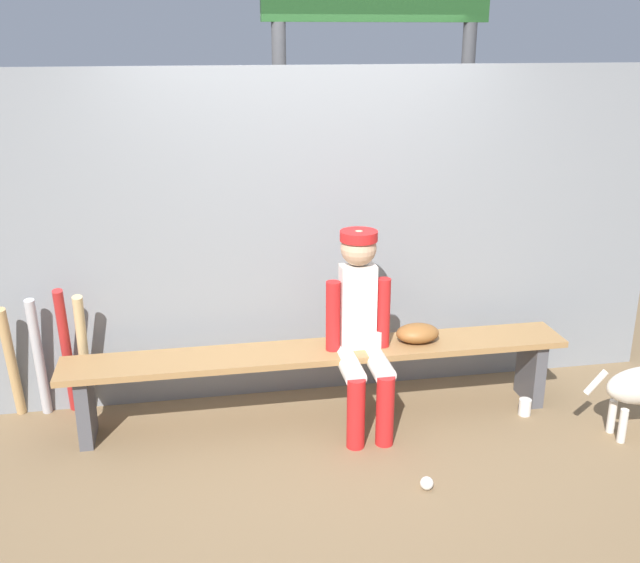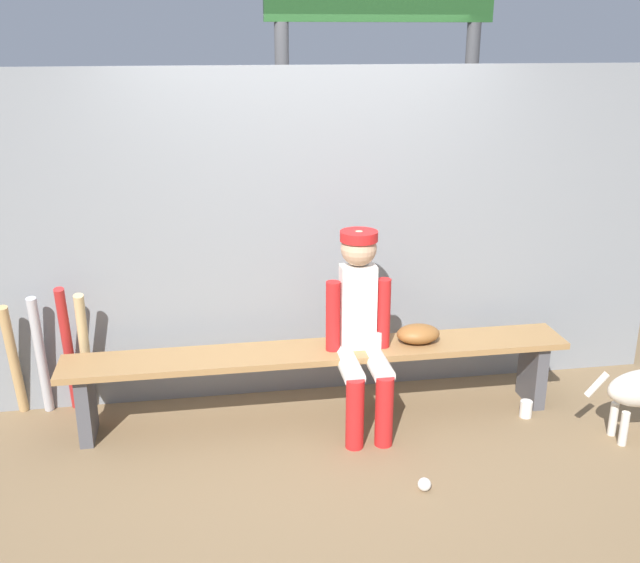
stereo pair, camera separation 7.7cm
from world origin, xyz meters
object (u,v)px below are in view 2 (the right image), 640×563
Objects in this scene: player_seated at (361,325)px; bat_aluminum_red at (68,350)px; bat_wood_tan at (14,361)px; baseball at (424,484)px; scoreboard at (389,36)px; baseball_glove at (418,334)px; dugout_bench at (320,363)px; bat_wood_natural at (85,353)px; cup_on_ground at (526,409)px; bat_aluminum_silver at (41,356)px; cup_on_bench at (377,339)px.

bat_aluminum_red is (-1.82, 0.42, -0.22)m from player_seated.
bat_wood_tan is (-2.16, 0.45, -0.28)m from player_seated.
baseball is 3.07m from scoreboard.
baseball_glove is 0.08× the size of scoreboard.
baseball is (0.20, -0.77, -0.65)m from player_seated.
player_seated is at bearing -13.10° from bat_aluminum_red.
dugout_bench is 3.98× the size of bat_wood_tan.
bat_wood_natural is 7.98× the size of cup_on_ground.
bat_aluminum_silver reaches higher than baseball.
bat_aluminum_red is 1.97m from cup_on_bench.
baseball_glove is (0.40, 0.11, -0.13)m from player_seated.
dugout_bench is 2.56× the size of player_seated.
cup_on_ground is at bearing -10.23° from bat_wood_natural.
baseball is at bearing -96.84° from scoreboard.
bat_aluminum_red is at bearing -9.63° from bat_aluminum_silver.
bat_wood_tan is 7.31× the size of cup_on_bench.
scoreboard is at bearing 70.43° from player_seated.
baseball_glove is at bearing -7.53° from bat_wood_tan.
cup_on_bench reaches higher than dugout_bench.
bat_aluminum_silver is 2.54m from baseball.
scoreboard is at bearing 83.16° from baseball.
bat_aluminum_silver is 11.31× the size of baseball.
dugout_bench is 11.43× the size of baseball_glove.
cup_on_ground is at bearing -63.46° from scoreboard.
dugout_bench is 0.39m from cup_on_bench.
scoreboard is at bearing 88.16° from baseball_glove.
cup_on_ground is at bearing -8.51° from dugout_bench.
cup_on_ground is (2.91, -0.51, -0.40)m from bat_aluminum_red.
bat_wood_natural reaches higher than dugout_bench.
bat_aluminum_red is 1.15× the size of bat_wood_tan.
baseball_glove is 2.14m from bat_wood_natural.
bat_aluminum_silver reaches higher than cup_on_bench.
cup_on_ground is (2.81, -0.51, -0.38)m from bat_wood_natural.
baseball_glove reaches higher than dugout_bench.
bat_aluminum_red reaches higher than cup_on_bench.
bat_aluminum_red is 12.50× the size of baseball.
bat_wood_tan is 3.34m from scoreboard.
player_seated reaches higher than cup_on_bench.
bat_aluminum_red reaches higher than bat_wood_tan.
baseball_glove is at bearing -8.00° from bat_aluminum_red.
dugout_bench is 1.04m from baseball.
baseball is at bearing -103.01° from baseball_glove.
scoreboard reaches higher than baseball_glove.
baseball_glove is at bearing 76.99° from baseball.
player_seated is at bearing -25.01° from dugout_bench.
dugout_bench is at bearing -11.76° from bat_wood_natural.
bat_aluminum_red is (-1.58, 0.31, 0.06)m from dugout_bench.
bat_wood_natural reaches higher than cup_on_bench.
bat_aluminum_red is (-2.22, 0.31, -0.09)m from baseball_glove.
player_seated is 1.26m from cup_on_ground.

